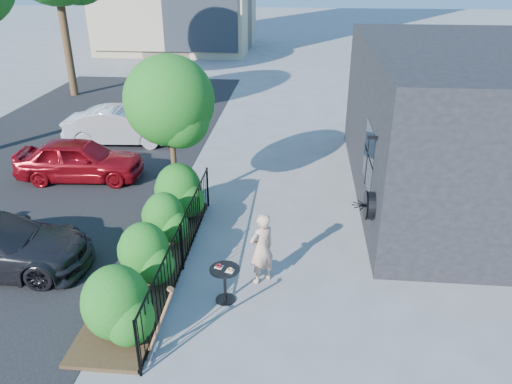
# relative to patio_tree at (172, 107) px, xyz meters

# --- Properties ---
(ground) EXTENTS (120.00, 120.00, 0.00)m
(ground) POSITION_rel_patio_tree_xyz_m (2.24, -2.76, -2.76)
(ground) COLOR gray
(ground) RESTS_ON ground
(shop_building) EXTENTS (6.22, 9.00, 4.00)m
(shop_building) POSITION_rel_patio_tree_xyz_m (7.73, 1.74, -0.76)
(shop_building) COLOR black
(shop_building) RESTS_ON ground
(fence) EXTENTS (0.05, 6.05, 1.10)m
(fence) POSITION_rel_patio_tree_xyz_m (0.74, -2.76, -2.20)
(fence) COLOR black
(fence) RESTS_ON ground
(planting_bed) EXTENTS (1.30, 6.00, 0.08)m
(planting_bed) POSITION_rel_patio_tree_xyz_m (0.04, -2.76, -2.72)
(planting_bed) COLOR #382616
(planting_bed) RESTS_ON ground
(shrubs) EXTENTS (1.10, 5.60, 1.24)m
(shrubs) POSITION_rel_patio_tree_xyz_m (0.14, -2.66, -2.06)
(shrubs) COLOR #185A14
(shrubs) RESTS_ON ground
(patio_tree) EXTENTS (2.20, 2.20, 3.94)m
(patio_tree) POSITION_rel_patio_tree_xyz_m (0.00, 0.00, 0.00)
(patio_tree) COLOR #3F2B19
(patio_tree) RESTS_ON ground
(street) EXTENTS (9.00, 30.00, 0.01)m
(street) POSITION_rel_patio_tree_xyz_m (-4.76, 0.24, -2.76)
(street) COLOR black
(street) RESTS_ON ground
(cafe_table) EXTENTS (0.58, 0.58, 0.78)m
(cafe_table) POSITION_rel_patio_tree_xyz_m (1.79, -3.73, -2.26)
(cafe_table) COLOR black
(cafe_table) RESTS_ON ground
(woman) EXTENTS (0.66, 0.64, 1.53)m
(woman) POSITION_rel_patio_tree_xyz_m (2.44, -3.01, -2.00)
(woman) COLOR tan
(woman) RESTS_ON ground
(shovel) EXTENTS (0.53, 0.19, 1.48)m
(shovel) POSITION_rel_patio_tree_xyz_m (0.98, -5.36, -2.12)
(shovel) COLOR brown
(shovel) RESTS_ON ground
(car_red) EXTENTS (3.75, 1.72, 1.25)m
(car_red) POSITION_rel_patio_tree_xyz_m (-3.33, 1.65, -2.14)
(car_red) COLOR maroon
(car_red) RESTS_ON ground
(car_silver) EXTENTS (3.96, 1.58, 1.28)m
(car_silver) POSITION_rel_patio_tree_xyz_m (-3.16, 4.84, -2.12)
(car_silver) COLOR silver
(car_silver) RESTS_ON ground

